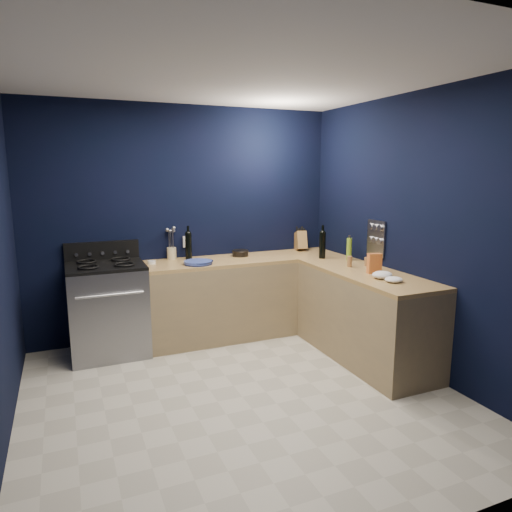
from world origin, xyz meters
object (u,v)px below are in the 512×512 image
crouton_bag (374,263)px  knife_block (300,241)px  utensil_crock (172,253)px  plate_stack (198,262)px  gas_range (108,311)px

crouton_bag → knife_block: bearing=101.7°
utensil_crock → crouton_bag: size_ratio=0.68×
plate_stack → crouton_bag: size_ratio=1.54×
utensil_crock → crouton_bag: 2.22m
gas_range → crouton_bag: size_ratio=4.74×
knife_block → crouton_bag: knife_block is taller
gas_range → crouton_bag: crouton_bag is taller
plate_stack → gas_range: bearing=172.3°
utensil_crock → knife_block: (1.63, -0.03, 0.05)m
plate_stack → utensil_crock: bearing=116.0°
knife_block → crouton_bag: size_ratio=1.15×
knife_block → plate_stack: bearing=-152.9°
plate_stack → knife_block: size_ratio=1.34×
plate_stack → crouton_bag: 1.82m
utensil_crock → knife_block: 1.63m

